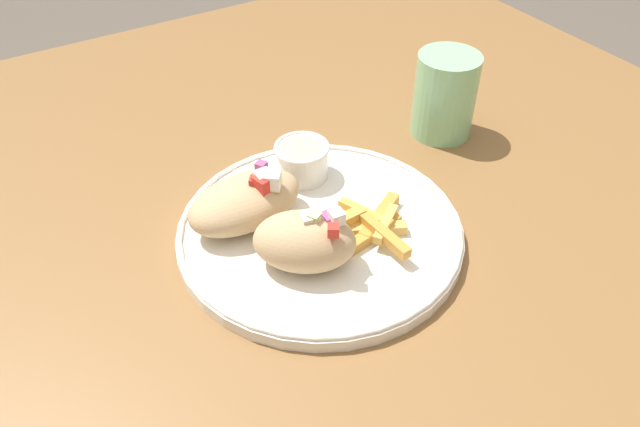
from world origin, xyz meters
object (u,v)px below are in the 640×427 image
pita_sandwich_near (305,241)px  fries_pile (368,226)px  pita_sandwich_far (246,201)px  water_glass (444,99)px  sauce_ramekin (302,159)px  plate (320,231)px

pita_sandwich_near → fries_pile: size_ratio=1.00×
pita_sandwich_far → water_glass: size_ratio=1.23×
fries_pile → sauce_ramekin: bearing=93.6°
pita_sandwich_far → fries_pile: pita_sandwich_far is taller
sauce_ramekin → pita_sandwich_near: bearing=-119.4°
plate → sauce_ramekin: size_ratio=4.74×
pita_sandwich_near → water_glass: (0.29, 0.13, 0.01)m
plate → water_glass: 0.26m
plate → sauce_ramekin: bearing=70.9°
plate → fries_pile: bearing=-40.9°
plate → water_glass: water_glass is taller
fries_pile → sauce_ramekin: 0.12m
pita_sandwich_near → sauce_ramekin: pita_sandwich_near is taller
fries_pile → sauce_ramekin: (-0.01, 0.12, 0.01)m
pita_sandwich_near → pita_sandwich_far: 0.09m
pita_sandwich_far → fries_pile: 0.13m
pita_sandwich_near → water_glass: 0.31m
sauce_ramekin → plate: bearing=-109.1°
pita_sandwich_far → fries_pile: size_ratio=1.10×
pita_sandwich_far → sauce_ramekin: pita_sandwich_far is taller
plate → sauce_ramekin: (0.03, 0.09, 0.03)m
sauce_ramekin → water_glass: (0.21, 0.00, 0.01)m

